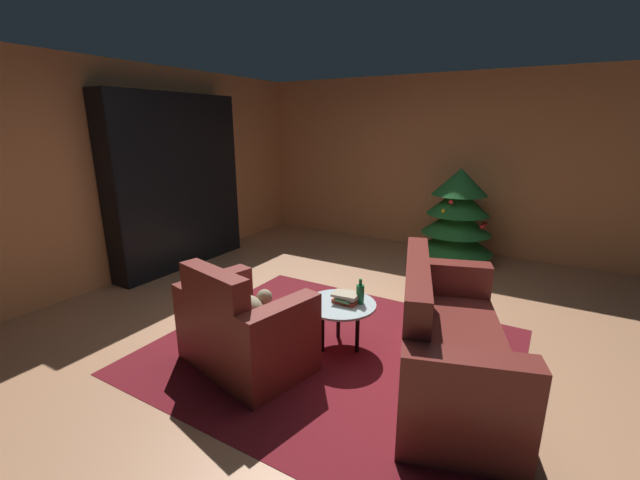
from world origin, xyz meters
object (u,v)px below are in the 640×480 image
object	(u,v)px
couch_red	(446,343)
bottle_on_table	(360,294)
decorated_tree	(457,216)
coffee_table	(340,308)
book_stack_on_table	(346,298)
armchair_red	(243,330)
bookshelf_unit	(185,185)

from	to	relation	value
couch_red	bottle_on_table	xyz separation A→B (m)	(-0.77, 0.11, 0.19)
decorated_tree	bottle_on_table	bearing A→B (deg)	-93.78
coffee_table	book_stack_on_table	bearing A→B (deg)	37.15
armchair_red	book_stack_on_table	bearing A→B (deg)	49.46
couch_red	bookshelf_unit	bearing A→B (deg)	165.34
armchair_red	coffee_table	world-z (taller)	armchair_red
armchair_red	couch_red	size ratio (longest dim) A/B	0.59
coffee_table	bottle_on_table	distance (m)	0.22
coffee_table	book_stack_on_table	xyz separation A→B (m)	(0.04, 0.03, 0.09)
bottle_on_table	coffee_table	bearing A→B (deg)	-149.61
decorated_tree	book_stack_on_table	bearing A→B (deg)	-95.88
book_stack_on_table	decorated_tree	world-z (taller)	decorated_tree
book_stack_on_table	coffee_table	bearing A→B (deg)	-142.85
couch_red	book_stack_on_table	distance (m)	0.89
book_stack_on_table	bottle_on_table	xyz separation A→B (m)	(0.11, 0.06, 0.04)
book_stack_on_table	bookshelf_unit	bearing A→B (deg)	162.24
armchair_red	decorated_tree	world-z (taller)	decorated_tree
couch_red	coffee_table	size ratio (longest dim) A/B	3.11
book_stack_on_table	bottle_on_table	distance (m)	0.13
armchair_red	book_stack_on_table	size ratio (longest dim) A/B	4.95
bookshelf_unit	couch_red	bearing A→B (deg)	-14.66
bookshelf_unit	decorated_tree	bearing A→B (deg)	30.22
coffee_table	decorated_tree	world-z (taller)	decorated_tree
bottle_on_table	decorated_tree	distance (m)	2.78
bookshelf_unit	couch_red	distance (m)	4.02
couch_red	book_stack_on_table	size ratio (longest dim) A/B	8.38
coffee_table	decorated_tree	xyz separation A→B (m)	(0.33, 2.86, 0.30)
armchair_red	coffee_table	xyz separation A→B (m)	(0.54, 0.64, 0.06)
armchair_red	bottle_on_table	size ratio (longest dim) A/B	5.21
couch_red	decorated_tree	xyz separation A→B (m)	(-0.58, 2.88, 0.35)
coffee_table	book_stack_on_table	distance (m)	0.11
coffee_table	bottle_on_table	size ratio (longest dim) A/B	2.84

